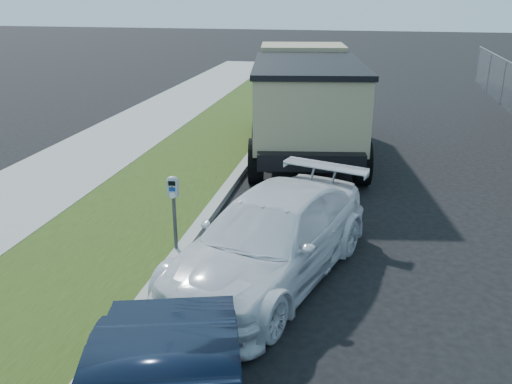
# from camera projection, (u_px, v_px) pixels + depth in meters

# --- Properties ---
(ground) EXTENTS (120.00, 120.00, 0.00)m
(ground) POSITION_uv_depth(u_px,v_px,m) (326.00, 274.00, 9.11)
(ground) COLOR black
(ground) RESTS_ON ground
(streetside) EXTENTS (6.12, 50.00, 0.15)m
(streetside) POSITION_uv_depth(u_px,v_px,m) (81.00, 203.00, 11.96)
(streetside) COLOR gray
(streetside) RESTS_ON ground
(parking_meter) EXTENTS (0.20, 0.15, 1.38)m
(parking_meter) POSITION_uv_depth(u_px,v_px,m) (173.00, 197.00, 9.34)
(parking_meter) COLOR #3F4247
(parking_meter) RESTS_ON ground
(white_wagon) EXTENTS (3.36, 5.21, 1.41)m
(white_wagon) POSITION_uv_depth(u_px,v_px,m) (272.00, 237.00, 8.83)
(white_wagon) COLOR white
(white_wagon) RESTS_ON ground
(dump_truck) EXTENTS (3.88, 7.63, 2.86)m
(dump_truck) POSITION_uv_depth(u_px,v_px,m) (305.00, 97.00, 15.58)
(dump_truck) COLOR black
(dump_truck) RESTS_ON ground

